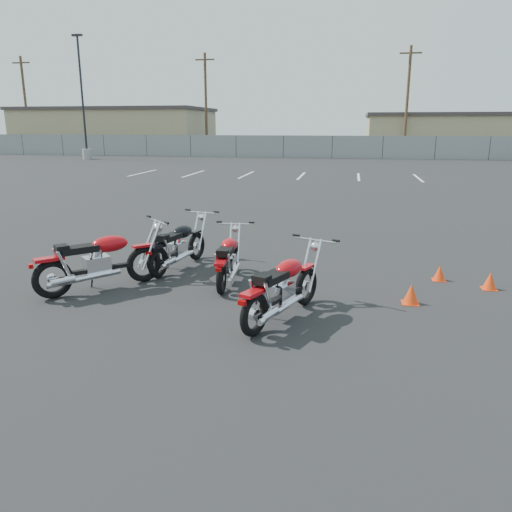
% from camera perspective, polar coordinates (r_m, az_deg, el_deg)
% --- Properties ---
extents(ground, '(120.00, 120.00, 0.00)m').
position_cam_1_polar(ground, '(7.48, -2.37, -5.91)').
color(ground, black).
rests_on(ground, ground).
extents(motorcycle_front_red, '(1.84, 1.87, 1.08)m').
position_cam_1_polar(motorcycle_front_red, '(8.51, -17.47, -0.54)').
color(motorcycle_front_red, black).
rests_on(motorcycle_front_red, ground).
extents(motorcycle_second_black, '(0.85, 1.98, 0.97)m').
position_cam_1_polar(motorcycle_second_black, '(9.47, -8.86, 1.18)').
color(motorcycle_second_black, black).
rests_on(motorcycle_second_black, ground).
extents(motorcycle_third_red, '(0.71, 1.85, 0.90)m').
position_cam_1_polar(motorcycle_third_red, '(8.53, -3.19, -0.39)').
color(motorcycle_third_red, black).
rests_on(motorcycle_third_red, ground).
extents(motorcycle_rear_red, '(1.19, 2.00, 1.00)m').
position_cam_1_polar(motorcycle_rear_red, '(6.90, 3.07, -3.69)').
color(motorcycle_rear_red, black).
rests_on(motorcycle_rear_red, ground).
extents(training_cone_near, '(0.23, 0.23, 0.27)m').
position_cam_1_polar(training_cone_near, '(9.28, 20.23, -1.83)').
color(training_cone_near, '#F33B0C').
rests_on(training_cone_near, ground).
extents(training_cone_far, '(0.26, 0.26, 0.30)m').
position_cam_1_polar(training_cone_far, '(7.94, 17.29, -4.17)').
color(training_cone_far, '#F33B0C').
rests_on(training_cone_far, ground).
extents(training_cone_extra, '(0.24, 0.24, 0.29)m').
position_cam_1_polar(training_cone_extra, '(9.10, 25.16, -2.59)').
color(training_cone_extra, '#F33B0C').
rests_on(training_cone_extra, ground).
extents(light_pole_west, '(0.80, 0.70, 9.19)m').
position_cam_1_polar(light_pole_west, '(42.27, -18.96, 13.56)').
color(light_pole_west, gray).
rests_on(light_pole_west, ground).
extents(chainlink_fence, '(80.06, 0.06, 1.80)m').
position_cam_1_polar(chainlink_fence, '(41.88, 8.70, 12.22)').
color(chainlink_fence, slate).
rests_on(chainlink_fence, ground).
extents(tan_building_west, '(18.40, 10.40, 4.30)m').
position_cam_1_polar(tan_building_west, '(54.22, -15.56, 13.74)').
color(tan_building_west, tan).
rests_on(tan_building_west, ground).
extents(tan_building_east, '(14.40, 9.40, 3.70)m').
position_cam_1_polar(tan_building_east, '(51.51, 20.64, 12.98)').
color(tan_building_east, tan).
rests_on(tan_building_east, ground).
extents(utility_pole_a, '(1.80, 0.24, 9.00)m').
position_cam_1_polar(utility_pole_a, '(55.69, -24.85, 15.57)').
color(utility_pole_a, '#453120').
rests_on(utility_pole_a, ground).
extents(utility_pole_b, '(1.80, 0.24, 9.00)m').
position_cam_1_polar(utility_pole_b, '(48.79, -5.75, 17.10)').
color(utility_pole_b, '#453120').
rests_on(utility_pole_b, ground).
extents(utility_pole_c, '(1.80, 0.24, 9.00)m').
position_cam_1_polar(utility_pole_c, '(46.07, 16.91, 16.70)').
color(utility_pole_c, '#453120').
rests_on(utility_pole_c, ground).
extents(parking_line_stripes, '(15.12, 4.00, 0.01)m').
position_cam_1_polar(parking_line_stripes, '(27.25, 2.02, 9.20)').
color(parking_line_stripes, silver).
rests_on(parking_line_stripes, ground).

